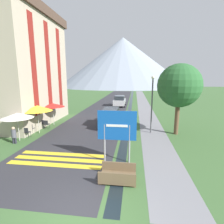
# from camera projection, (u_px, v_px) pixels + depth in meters

# --- Properties ---
(ground_plane) EXTENTS (160.00, 160.00, 0.00)m
(ground_plane) POSITION_uv_depth(u_px,v_px,m) (121.00, 111.00, 25.59)
(ground_plane) COLOR #3D6033
(road) EXTENTS (6.40, 60.00, 0.01)m
(road) POSITION_uv_depth(u_px,v_px,m) (113.00, 102.00, 35.64)
(road) COLOR #2D2D33
(road) RESTS_ON ground_plane
(footpath) EXTENTS (2.20, 60.00, 0.01)m
(footpath) POSITION_uv_depth(u_px,v_px,m) (143.00, 102.00, 34.88)
(footpath) COLOR slate
(footpath) RESTS_ON ground_plane
(drainage_channel) EXTENTS (0.60, 60.00, 0.00)m
(drainage_channel) POSITION_uv_depth(u_px,v_px,m) (131.00, 102.00, 35.18)
(drainage_channel) COLOR black
(drainage_channel) RESTS_ON ground_plane
(crosswalk_marking) EXTENTS (5.44, 1.84, 0.01)m
(crosswalk_marking) POSITION_uv_depth(u_px,v_px,m) (59.00, 159.00, 10.41)
(crosswalk_marking) COLOR yellow
(crosswalk_marking) RESTS_ON ground_plane
(mountain_distant) EXTENTS (70.96, 70.96, 26.72)m
(mountain_distant) POSITION_uv_depth(u_px,v_px,m) (123.00, 62.00, 97.87)
(mountain_distant) COLOR gray
(mountain_distant) RESTS_ON ground_plane
(hotel_building) EXTENTS (5.70, 10.00, 11.56)m
(hotel_building) POSITION_uv_depth(u_px,v_px,m) (24.00, 64.00, 17.79)
(hotel_building) COLOR tan
(hotel_building) RESTS_ON ground_plane
(road_sign) EXTENTS (2.18, 0.11, 3.00)m
(road_sign) POSITION_uv_depth(u_px,v_px,m) (117.00, 129.00, 9.73)
(road_sign) COLOR gray
(road_sign) RESTS_ON ground_plane
(footbridge) EXTENTS (1.70, 1.10, 0.65)m
(footbridge) POSITION_uv_depth(u_px,v_px,m) (118.00, 176.00, 8.24)
(footbridge) COLOR brown
(footbridge) RESTS_ON ground_plane
(parked_car_near) EXTENTS (1.79, 4.37, 1.82)m
(parked_car_near) POSITION_uv_depth(u_px,v_px,m) (111.00, 117.00, 17.56)
(parked_car_near) COLOR navy
(parked_car_near) RESTS_ON ground_plane
(parked_car_far) EXTENTS (1.98, 3.98, 1.82)m
(parked_car_far) POSITION_uv_depth(u_px,v_px,m) (120.00, 101.00, 29.90)
(parked_car_far) COLOR #B2B2B7
(parked_car_far) RESTS_ON ground_plane
(cafe_chair_far_right) EXTENTS (0.40, 0.40, 0.85)m
(cafe_chair_far_right) POSITION_uv_depth(u_px,v_px,m) (46.00, 124.00, 16.49)
(cafe_chair_far_right) COLOR #232328
(cafe_chair_far_right) RESTS_ON ground_plane
(cafe_chair_far_left) EXTENTS (0.40, 0.40, 0.85)m
(cafe_chair_far_left) POSITION_uv_depth(u_px,v_px,m) (42.00, 123.00, 16.68)
(cafe_chair_far_left) COLOR #232328
(cafe_chair_far_left) RESTS_ON ground_plane
(cafe_chair_near_right) EXTENTS (0.40, 0.40, 0.85)m
(cafe_chair_near_right) POSITION_uv_depth(u_px,v_px,m) (27.00, 132.00, 14.05)
(cafe_chair_near_right) COLOR #232328
(cafe_chair_near_right) RESTS_ON ground_plane
(cafe_chair_middle) EXTENTS (0.40, 0.40, 0.85)m
(cafe_chair_middle) POSITION_uv_depth(u_px,v_px,m) (31.00, 128.00, 15.18)
(cafe_chair_middle) COLOR #232328
(cafe_chair_middle) RESTS_ON ground_plane
(cafe_umbrella_front_white) EXTENTS (2.34, 2.34, 2.19)m
(cafe_umbrella_front_white) POSITION_uv_depth(u_px,v_px,m) (17.00, 116.00, 13.10)
(cafe_umbrella_front_white) COLOR #B7B2A8
(cafe_umbrella_front_white) RESTS_ON ground_plane
(cafe_umbrella_middle_yellow) EXTENTS (2.48, 2.48, 2.46)m
(cafe_umbrella_middle_yellow) POSITION_uv_depth(u_px,v_px,m) (37.00, 108.00, 14.98)
(cafe_umbrella_middle_yellow) COLOR #B7B2A8
(cafe_umbrella_middle_yellow) RESTS_ON ground_plane
(cafe_umbrella_rear_red) EXTENTS (2.39, 2.39, 2.24)m
(cafe_umbrella_rear_red) POSITION_uv_depth(u_px,v_px,m) (53.00, 105.00, 17.73)
(cafe_umbrella_rear_red) COLOR #B7B2A8
(cafe_umbrella_rear_red) RESTS_ON ground_plane
(person_seated_near) EXTENTS (0.32, 0.32, 1.28)m
(person_seated_near) POSITION_uv_depth(u_px,v_px,m) (14.00, 134.00, 12.79)
(person_seated_near) COLOR #282833
(person_seated_near) RESTS_ON ground_plane
(person_standing_terrace) EXTENTS (0.32, 0.32, 1.75)m
(person_standing_terrace) POSITION_uv_depth(u_px,v_px,m) (24.00, 124.00, 14.32)
(person_standing_terrace) COLOR #282833
(person_standing_terrace) RESTS_ON ground_plane
(streetlamp) EXTENTS (0.28, 0.28, 4.96)m
(streetlamp) POSITION_uv_depth(u_px,v_px,m) (152.00, 100.00, 14.91)
(streetlamp) COLOR #515156
(streetlamp) RESTS_ON ground_plane
(tree_by_path) EXTENTS (3.59, 3.59, 5.94)m
(tree_by_path) POSITION_uv_depth(u_px,v_px,m) (179.00, 86.00, 14.34)
(tree_by_path) COLOR brown
(tree_by_path) RESTS_ON ground_plane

